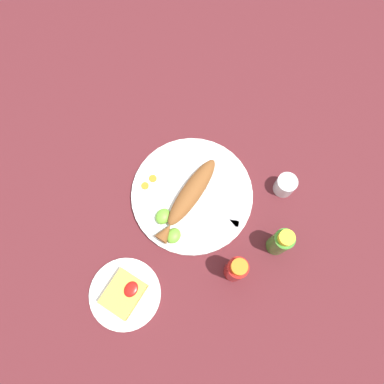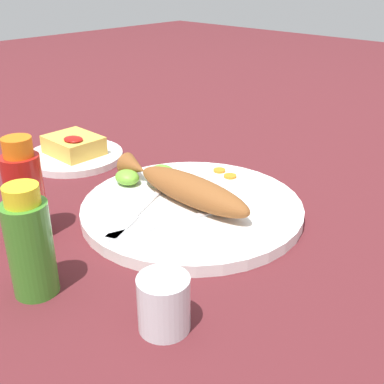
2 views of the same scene
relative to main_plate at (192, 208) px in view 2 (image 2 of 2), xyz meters
The scene contains 14 objects.
ground_plane 0.01m from the main_plate, ahead, with size 4.00×4.00×0.00m, color #561E23.
main_plate is the anchor object (origin of this frame).
fried_fish 0.04m from the main_plate, behind, with size 0.28×0.06×0.05m.
fork_near 0.09m from the main_plate, 80.65° to the right, with size 0.07×0.18×0.00m.
fork_far 0.09m from the main_plate, 112.43° to the right, with size 0.08×0.18×0.00m.
carrot_slice_near 0.12m from the main_plate, 99.88° to the left, with size 0.02×0.02×0.00m, color orange.
carrot_slice_mid 0.14m from the main_plate, 112.00° to the left, with size 0.02×0.02×0.00m, color orange.
lime_wedge_main 0.11m from the main_plate, 162.46° to the left, with size 0.05×0.04×0.03m, color #6BB233.
lime_wedge_side 0.14m from the main_plate, behind, with size 0.05×0.04×0.02m, color #6BB233.
hot_sauce_bottle_red 0.25m from the main_plate, 120.51° to the right, with size 0.05×0.05×0.15m.
hot_sauce_bottle_green 0.28m from the main_plate, 90.10° to the right, with size 0.05×0.05×0.14m.
salt_cup 0.27m from the main_plate, 53.24° to the right, with size 0.06×0.06×0.06m.
side_plate_fries 0.33m from the main_plate, behind, with size 0.19×0.19×0.01m, color white.
fries_pile 0.33m from the main_plate, behind, with size 0.11×0.09×0.04m.
Camera 2 is at (0.47, -0.50, 0.37)m, focal length 45.00 mm.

